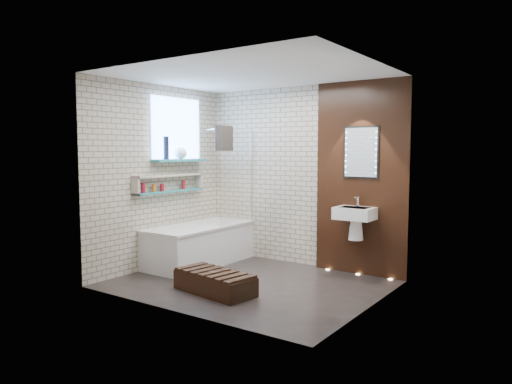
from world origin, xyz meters
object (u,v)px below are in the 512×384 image
Objects in this scene: bathtub at (200,244)px; washbasin at (355,218)px; walnut_step at (215,283)px; led_mirror at (361,152)px; bath_screen at (237,177)px.

washbasin is (2.17, 0.62, 0.50)m from bathtub.
bathtub is 2.32m from washbasin.
bathtub is at bearing 138.27° from walnut_step.
bathtub is at bearing -160.22° from led_mirror.
bathtub is 2.49× the size of led_mirror.
led_mirror is at bearing 19.78° from bathtub.
washbasin reaches higher than bathtub.
led_mirror is (0.00, 0.16, 0.86)m from washbasin.
washbasin is at bearing 5.78° from bath_screen.
led_mirror reaches higher than bathtub.
bathtub is 2.68m from led_mirror.
bathtub reaches higher than walnut_step.
led_mirror reaches higher than washbasin.
bathtub is at bearing -128.90° from bath_screen.
washbasin is 0.88m from led_mirror.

